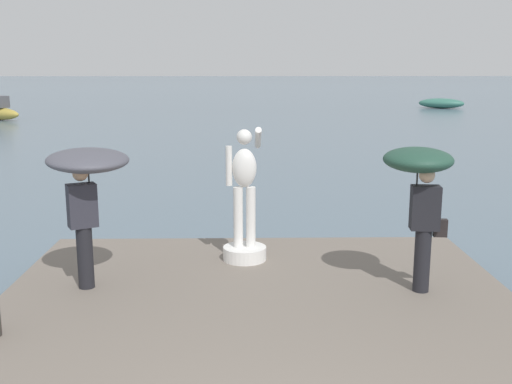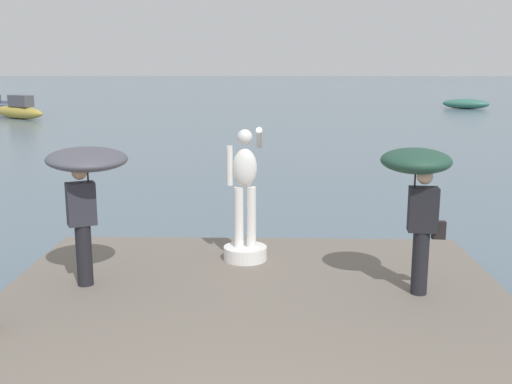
% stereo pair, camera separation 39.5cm
% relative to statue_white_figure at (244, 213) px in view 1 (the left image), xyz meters
% --- Properties ---
extents(ground_plane, '(400.00, 400.00, 0.00)m').
position_rel_statue_white_figure_xyz_m(ground_plane, '(0.18, 34.17, -1.18)').
color(ground_plane, slate).
extents(statue_white_figure, '(0.69, 0.91, 2.13)m').
position_rel_statue_white_figure_xyz_m(statue_white_figure, '(0.00, 0.00, 0.00)').
color(statue_white_figure, white).
rests_on(statue_white_figure, pier).
extents(onlooker_left, '(1.50, 1.51, 1.97)m').
position_rel_statue_white_figure_xyz_m(onlooker_left, '(-2.15, -1.15, 0.81)').
color(onlooker_left, black).
rests_on(onlooker_left, pier).
extents(onlooker_right, '(1.02, 1.03, 2.00)m').
position_rel_statue_white_figure_xyz_m(onlooker_right, '(2.35, -1.41, 0.79)').
color(onlooker_right, black).
rests_on(onlooker_right, pier).
extents(boat_rightward, '(4.03, 2.94, 0.84)m').
position_rel_statue_white_figure_xyz_m(boat_rightward, '(16.80, 42.14, -0.75)').
color(boat_rightward, '#336B5B').
rests_on(boat_rightward, ground).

